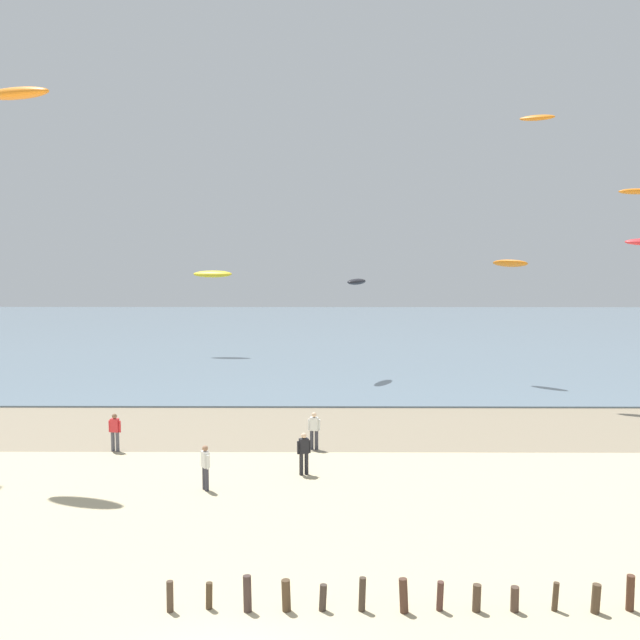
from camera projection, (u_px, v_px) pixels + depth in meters
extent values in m
cube|color=gray|center=(282.00, 427.00, 35.67)|extent=(120.00, 8.81, 0.01)
cube|color=slate|center=(304.00, 334.00, 74.87)|extent=(160.00, 70.00, 0.10)
cylinder|color=#4A392C|center=(170.00, 596.00, 17.46)|extent=(0.17, 0.19, 0.78)
cylinder|color=#453523|center=(209.00, 596.00, 17.60)|extent=(0.18, 0.17, 0.68)
cylinder|color=#40312C|center=(247.00, 594.00, 17.47)|extent=(0.22, 0.25, 0.92)
cylinder|color=#4B3826|center=(286.00, 595.00, 17.49)|extent=(0.24, 0.22, 0.81)
cylinder|color=#3D332B|center=(323.00, 598.00, 17.52)|extent=(0.21, 0.19, 0.68)
cylinder|color=#41352A|center=(362.00, 594.00, 17.50)|extent=(0.20, 0.20, 0.86)
cylinder|color=#4B3226|center=(404.00, 596.00, 17.43)|extent=(0.25, 0.25, 0.87)
cylinder|color=#4D312A|center=(440.00, 596.00, 17.51)|extent=(0.18, 0.20, 0.76)
cylinder|color=#4A392A|center=(477.00, 598.00, 17.47)|extent=(0.22, 0.21, 0.69)
cylinder|color=#49372C|center=(515.00, 599.00, 17.46)|extent=(0.21, 0.23, 0.65)
cylinder|color=#483826|center=(555.00, 597.00, 17.51)|extent=(0.18, 0.15, 0.73)
cylinder|color=#4B3A29|center=(596.00, 599.00, 17.40)|extent=(0.24, 0.22, 0.74)
cylinder|color=#4E3023|center=(630.00, 593.00, 17.50)|extent=(0.21, 0.22, 0.92)
cylinder|color=#4C4C56|center=(113.00, 441.00, 31.42)|extent=(0.16, 0.16, 0.88)
cylinder|color=#4C4C56|center=(118.00, 442.00, 31.38)|extent=(0.16, 0.16, 0.88)
cube|color=red|center=(115.00, 425.00, 31.33)|extent=(0.39, 0.27, 0.60)
sphere|color=brown|center=(114.00, 416.00, 31.28)|extent=(0.22, 0.22, 0.22)
cylinder|color=red|center=(110.00, 426.00, 31.37)|extent=(0.09, 0.09, 0.52)
cylinder|color=red|center=(120.00, 427.00, 31.30)|extent=(0.09, 0.09, 0.52)
cylinder|color=#383842|center=(316.00, 440.00, 31.65)|extent=(0.16, 0.16, 0.88)
cylinder|color=#383842|center=(312.00, 440.00, 31.68)|extent=(0.16, 0.16, 0.88)
cube|color=white|center=(314.00, 424.00, 31.59)|extent=(0.39, 0.27, 0.60)
sphere|color=beige|center=(314.00, 415.00, 31.55)|extent=(0.22, 0.22, 0.22)
cylinder|color=white|center=(319.00, 425.00, 31.56)|extent=(0.09, 0.09, 0.52)
cylinder|color=white|center=(309.00, 425.00, 31.63)|extent=(0.09, 0.09, 0.52)
cylinder|color=#232328|center=(301.00, 464.00, 28.07)|extent=(0.16, 0.16, 0.88)
cylinder|color=#232328|center=(306.00, 464.00, 28.15)|extent=(0.16, 0.16, 0.88)
cube|color=black|center=(304.00, 446.00, 28.03)|extent=(0.41, 0.33, 0.60)
sphere|color=beige|center=(304.00, 436.00, 27.99)|extent=(0.22, 0.22, 0.22)
cylinder|color=black|center=(298.00, 448.00, 27.96)|extent=(0.09, 0.09, 0.52)
cylinder|color=black|center=(310.00, 447.00, 28.12)|extent=(0.09, 0.09, 0.52)
cylinder|color=#383842|center=(204.00, 478.00, 26.40)|extent=(0.16, 0.16, 0.88)
cylinder|color=#383842|center=(207.00, 479.00, 26.22)|extent=(0.16, 0.16, 0.88)
cube|color=white|center=(205.00, 459.00, 26.24)|extent=(0.38, 0.42, 0.60)
sphere|color=#9E7051|center=(205.00, 448.00, 26.20)|extent=(0.22, 0.22, 0.22)
cylinder|color=white|center=(203.00, 459.00, 26.45)|extent=(0.09, 0.09, 0.52)
cylinder|color=white|center=(208.00, 462.00, 26.04)|extent=(0.09, 0.09, 0.52)
ellipsoid|color=orange|center=(510.00, 263.00, 46.94)|extent=(2.48, 2.33, 0.71)
ellipsoid|color=yellow|center=(213.00, 274.00, 59.37)|extent=(3.41, 1.46, 0.79)
ellipsoid|color=orange|center=(637.00, 191.00, 43.27)|extent=(2.26, 0.87, 0.41)
ellipsoid|color=orange|center=(537.00, 118.00, 41.89)|extent=(2.18, 1.49, 0.52)
ellipsoid|color=orange|center=(17.00, 93.00, 28.42)|extent=(3.26, 1.96, 0.68)
ellipsoid|color=black|center=(357.00, 282.00, 48.52)|extent=(1.88, 2.72, 0.43)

